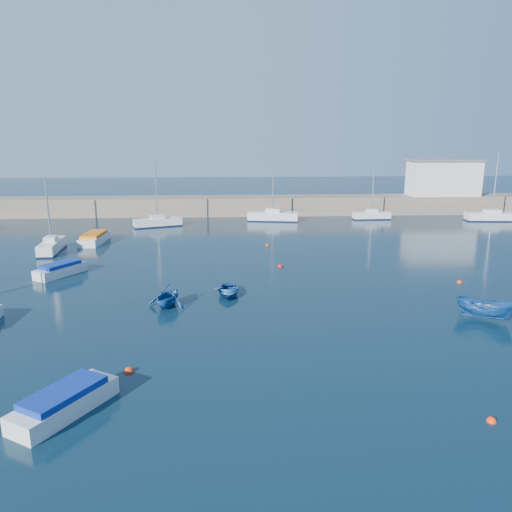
{
  "coord_description": "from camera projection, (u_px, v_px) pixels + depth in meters",
  "views": [
    {
      "loc": [
        -1.63,
        -26.26,
        11.57
      ],
      "look_at": [
        0.6,
        14.04,
        1.6
      ],
      "focal_mm": 35.0,
      "sensor_mm": 36.0,
      "label": 1
    }
  ],
  "objects": [
    {
      "name": "motorboat_3",
      "position": [
        64.0,
        402.0,
        21.08
      ],
      "size": [
        3.87,
        4.92,
        1.11
      ],
      "rotation": [
        0.0,
        0.0,
        -0.54
      ],
      "color": "silver",
      "rests_on": "ground"
    },
    {
      "name": "dinghy_left",
      "position": [
        167.0,
        296.0,
        33.99
      ],
      "size": [
        3.48,
        3.73,
        1.59
      ],
      "primitive_type": "imported",
      "rotation": [
        0.0,
        0.0,
        -0.34
      ],
      "color": "navy",
      "rests_on": "ground"
    },
    {
      "name": "sailboat_7",
      "position": [
        371.0,
        215.0,
        68.72
      ],
      "size": [
        5.14,
        1.58,
        6.86
      ],
      "rotation": [
        0.0,
        0.0,
        1.6
      ],
      "color": "silver",
      "rests_on": "ground"
    },
    {
      "name": "back_wall",
      "position": [
        240.0,
        206.0,
        72.59
      ],
      "size": [
        96.0,
        4.5,
        2.6
      ],
      "primitive_type": "cube",
      "color": "#746758",
      "rests_on": "ground"
    },
    {
      "name": "harbor_office",
      "position": [
        443.0,
        178.0,
        73.29
      ],
      "size": [
        10.0,
        4.0,
        5.0
      ],
      "primitive_type": "cube",
      "color": "silver",
      "rests_on": "back_wall"
    },
    {
      "name": "dinghy_center",
      "position": [
        228.0,
        291.0,
        36.45
      ],
      "size": [
        2.41,
        3.29,
        0.66
      ],
      "primitive_type": "imported",
      "rotation": [
        0.0,
        0.0,
        -0.04
      ],
      "color": "navy",
      "rests_on": "ground"
    },
    {
      "name": "sailboat_5",
      "position": [
        158.0,
        222.0,
        63.38
      ],
      "size": [
        6.21,
        3.59,
        7.92
      ],
      "rotation": [
        0.0,
        0.0,
        1.91
      ],
      "color": "silver",
      "rests_on": "ground"
    },
    {
      "name": "dinghy_right",
      "position": [
        486.0,
        309.0,
        31.75
      ],
      "size": [
        3.67,
        3.1,
        1.37
      ],
      "primitive_type": "imported",
      "rotation": [
        0.0,
        0.0,
        0.97
      ],
      "color": "navy",
      "rests_on": "ground"
    },
    {
      "name": "motorboat_2",
      "position": [
        94.0,
        238.0,
        53.97
      ],
      "size": [
        2.23,
        5.53,
        1.12
      ],
      "rotation": [
        0.0,
        0.0,
        -0.06
      ],
      "color": "silver",
      "rests_on": "ground"
    },
    {
      "name": "buoy_2",
      "position": [
        460.0,
        283.0,
        39.66
      ],
      "size": [
        0.43,
        0.43,
        0.43
      ],
      "primitive_type": "sphere",
      "color": "#FF310D",
      "rests_on": "ground"
    },
    {
      "name": "buoy_0",
      "position": [
        129.0,
        372.0,
        24.85
      ],
      "size": [
        0.49,
        0.49,
        0.49
      ],
      "primitive_type": "sphere",
      "color": "#FF310D",
      "rests_on": "ground"
    },
    {
      "name": "buoy_5",
      "position": [
        491.0,
        422.0,
        20.56
      ],
      "size": [
        0.41,
        0.41,
        0.41
      ],
      "primitive_type": "sphere",
      "color": "#FF310D",
      "rests_on": "ground"
    },
    {
      "name": "ground",
      "position": [
        259.0,
        343.0,
        28.31
      ],
      "size": [
        220.0,
        220.0,
        0.0
      ],
      "primitive_type": "plane",
      "color": "#0B2231",
      "rests_on": "ground"
    },
    {
      "name": "sailboat_3",
      "position": [
        52.0,
        246.0,
        49.71
      ],
      "size": [
        1.92,
        5.58,
        7.43
      ],
      "rotation": [
        0.0,
        0.0,
        0.07
      ],
      "color": "silver",
      "rests_on": "ground"
    },
    {
      "name": "sailboat_6",
      "position": [
        273.0,
        216.0,
        67.45
      ],
      "size": [
        6.96,
        2.96,
        8.95
      ],
      "rotation": [
        0.0,
        0.0,
        1.41
      ],
      "color": "silver",
      "rests_on": "ground"
    },
    {
      "name": "sailboat_8",
      "position": [
        492.0,
        216.0,
        67.57
      ],
      "size": [
        6.99,
        2.39,
        8.99
      ],
      "rotation": [
        0.0,
        0.0,
        1.5
      ],
      "color": "silver",
      "rests_on": "ground"
    },
    {
      "name": "buoy_3",
      "position": [
        267.0,
        245.0,
        52.85
      ],
      "size": [
        0.38,
        0.38,
        0.38
      ],
      "primitive_type": "sphere",
      "color": "#FF310D",
      "rests_on": "ground"
    },
    {
      "name": "buoy_1",
      "position": [
        281.0,
        267.0,
        44.34
      ],
      "size": [
        0.47,
        0.47,
        0.47
      ],
      "primitive_type": "sphere",
      "color": "red",
      "rests_on": "ground"
    },
    {
      "name": "motorboat_1",
      "position": [
        60.0,
        269.0,
        41.6
      ],
      "size": [
        3.64,
        4.52,
        1.07
      ],
      "rotation": [
        0.0,
        0.0,
        -0.57
      ],
      "color": "silver",
      "rests_on": "ground"
    }
  ]
}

